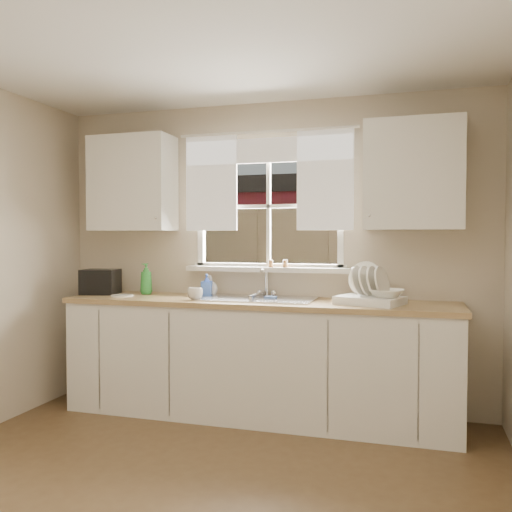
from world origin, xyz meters
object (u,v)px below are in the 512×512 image
(black_appliance, at_px, (101,282))
(cup, at_px, (195,294))
(dish_rack, at_px, (370,294))
(soap_bottle_a, at_px, (146,279))

(black_appliance, bearing_deg, cup, -21.28)
(dish_rack, height_order, black_appliance, dish_rack)
(dish_rack, bearing_deg, black_appliance, 178.46)
(dish_rack, xyz_separation_m, soap_bottle_a, (-1.88, 0.16, 0.06))
(cup, bearing_deg, black_appliance, 162.43)
(dish_rack, xyz_separation_m, cup, (-1.32, -0.11, -0.03))
(soap_bottle_a, height_order, black_appliance, soap_bottle_a)
(cup, relative_size, black_appliance, 0.41)
(dish_rack, relative_size, cup, 4.42)
(soap_bottle_a, distance_m, black_appliance, 0.39)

